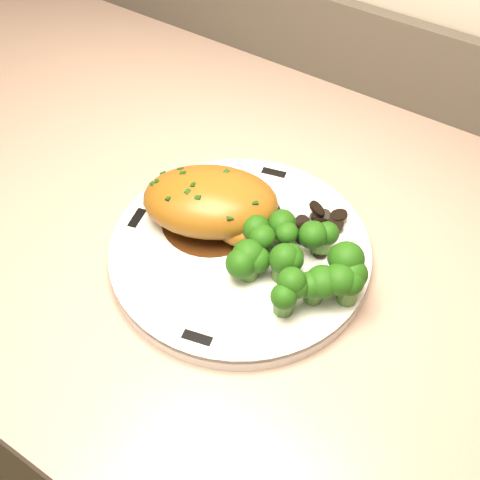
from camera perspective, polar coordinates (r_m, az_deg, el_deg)
The scene contains 10 objects.
counter at distance 1.05m, azimuth -3.00°, elevation -12.73°, with size 1.96×0.65×0.97m.
plate at distance 0.65m, azimuth -0.00°, elevation -1.12°, with size 0.28×0.28×0.02m, color white.
rim_accent_0 at distance 0.72m, azimuth 3.23°, elevation 6.38°, with size 0.03×0.01×0.00m, color black.
rim_accent_1 at distance 0.68m, azimuth -9.74°, elevation 2.06°, with size 0.03×0.01×0.00m, color black.
rim_accent_2 at distance 0.57m, azimuth -4.08°, elevation -9.25°, with size 0.03×0.01×0.00m, color black.
rim_accent_3 at distance 0.63m, azimuth 10.56°, elevation -3.34°, with size 0.03×0.01×0.00m, color black.
gravy_pool at distance 0.67m, azimuth -2.73°, elevation 1.98°, with size 0.11×0.11×0.00m, color #3B1C0A.
chicken_breast at distance 0.65m, azimuth -2.42°, elevation 3.41°, with size 0.18×0.16×0.06m.
mushroom_pile at distance 0.66m, azimuth 5.40°, elevation 1.57°, with size 0.08×0.06×0.02m.
broccoli_florets at distance 0.60m, azimuth 5.59°, elevation -1.86°, with size 0.14×0.12×0.05m.
Camera 1 is at (0.67, 1.28, 1.35)m, focal length 45.00 mm.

